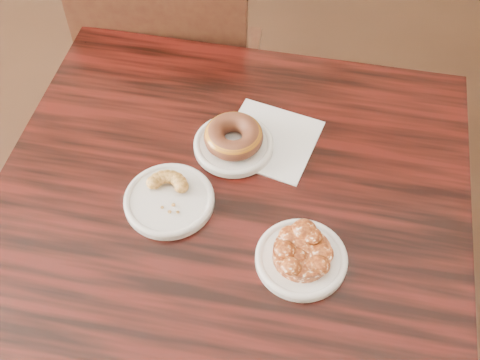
{
  "coord_description": "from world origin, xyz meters",
  "views": [
    {
      "loc": [
        0.14,
        -0.52,
        1.62
      ],
      "look_at": [
        0.15,
        0.1,
        0.8
      ],
      "focal_mm": 45.0,
      "sensor_mm": 36.0,
      "label": 1
    }
  ],
  "objects_px": {
    "apple_fritter": "(302,252)",
    "chair_far": "(183,73)",
    "glazed_donut": "(234,136)",
    "cruller_fragment": "(168,194)",
    "cafe_table": "(229,302)"
  },
  "relations": [
    {
      "from": "chair_far",
      "to": "cruller_fragment",
      "type": "distance_m",
      "value": 0.74
    },
    {
      "from": "chair_far",
      "to": "apple_fritter",
      "type": "height_order",
      "value": "chair_far"
    },
    {
      "from": "cafe_table",
      "to": "apple_fritter",
      "type": "distance_m",
      "value": 0.44
    },
    {
      "from": "cruller_fragment",
      "to": "cafe_table",
      "type": "bearing_deg",
      "value": -6.12
    },
    {
      "from": "apple_fritter",
      "to": "chair_far",
      "type": "bearing_deg",
      "value": 108.12
    },
    {
      "from": "chair_far",
      "to": "apple_fritter",
      "type": "distance_m",
      "value": 0.89
    },
    {
      "from": "chair_far",
      "to": "cruller_fragment",
      "type": "bearing_deg",
      "value": 100.65
    },
    {
      "from": "chair_far",
      "to": "apple_fritter",
      "type": "xyz_separation_m",
      "value": [
        0.26,
        -0.78,
        0.33
      ]
    },
    {
      "from": "cafe_table",
      "to": "glazed_donut",
      "type": "height_order",
      "value": "glazed_donut"
    },
    {
      "from": "cruller_fragment",
      "to": "glazed_donut",
      "type": "bearing_deg",
      "value": 47.35
    },
    {
      "from": "cafe_table",
      "to": "glazed_donut",
      "type": "relative_size",
      "value": 7.66
    },
    {
      "from": "cruller_fragment",
      "to": "apple_fritter",
      "type": "bearing_deg",
      "value": -28.18
    },
    {
      "from": "cafe_table",
      "to": "chair_far",
      "type": "height_order",
      "value": "chair_far"
    },
    {
      "from": "glazed_donut",
      "to": "apple_fritter",
      "type": "relative_size",
      "value": 0.83
    },
    {
      "from": "glazed_donut",
      "to": "cruller_fragment",
      "type": "bearing_deg",
      "value": -132.65
    }
  ]
}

